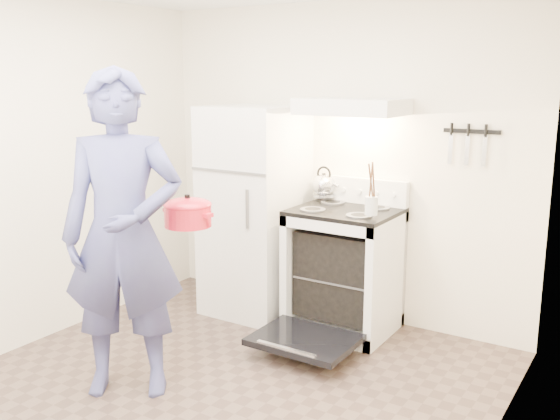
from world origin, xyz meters
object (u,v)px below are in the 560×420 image
(person, at_px, (123,235))
(stove_body, at_px, (344,272))
(refrigerator, at_px, (255,211))
(dutch_oven, at_px, (188,215))
(tea_kettle, at_px, (324,184))

(person, bearing_deg, stove_body, 31.22)
(refrigerator, xyz_separation_m, dutch_oven, (0.30, -1.18, 0.22))
(tea_kettle, height_order, person, person)
(person, relative_size, dutch_oven, 5.42)
(refrigerator, distance_m, stove_body, 0.90)
(stove_body, bearing_deg, refrigerator, -178.23)
(stove_body, xyz_separation_m, dutch_oven, (-0.51, -1.20, 0.61))
(stove_body, height_order, tea_kettle, tea_kettle)
(stove_body, xyz_separation_m, tea_kettle, (-0.30, 0.21, 0.63))
(stove_body, relative_size, dutch_oven, 2.51)
(person, height_order, dutch_oven, person)
(tea_kettle, bearing_deg, dutch_oven, -98.41)
(refrigerator, xyz_separation_m, tea_kettle, (0.51, 0.24, 0.24))
(tea_kettle, bearing_deg, stove_body, -35.34)
(refrigerator, relative_size, dutch_oven, 4.63)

